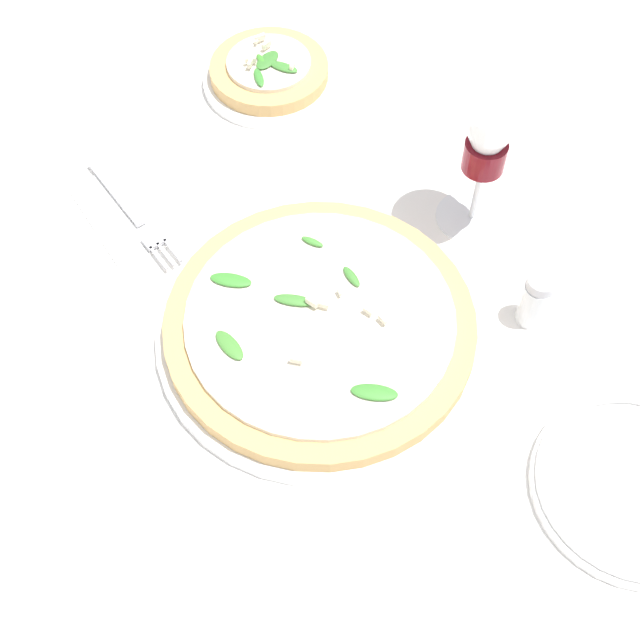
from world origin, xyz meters
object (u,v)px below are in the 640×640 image
at_px(pizza_arugula_main, 320,327).
at_px(pizza_personal_side, 269,74).
at_px(wine_glass, 488,142).
at_px(side_plate_white, 635,486).
at_px(fork, 131,211).
at_px(shaker_pepper, 536,300).

distance_m(pizza_arugula_main, pizza_personal_side, 0.39).
distance_m(pizza_arugula_main, wine_glass, 0.26).
distance_m(pizza_personal_side, side_plate_white, 0.66).
relative_size(fork, shaker_pepper, 2.87).
bearing_deg(side_plate_white, shaker_pepper, 174.03).
xyz_separation_m(pizza_arugula_main, wine_glass, (-0.07, 0.23, 0.10)).
xyz_separation_m(fork, shaker_pepper, (0.32, 0.33, 0.03)).
bearing_deg(pizza_personal_side, side_plate_white, 6.71).
distance_m(fork, side_plate_white, 0.61).
bearing_deg(wine_glass, side_plate_white, -6.14).
relative_size(pizza_arugula_main, fork, 1.77).
bearing_deg(shaker_pepper, side_plate_white, -5.97).
bearing_deg(fork, pizza_arugula_main, 16.65).
height_order(fork, side_plate_white, side_plate_white).
relative_size(wine_glass, shaker_pepper, 2.62).
bearing_deg(wine_glass, shaker_pepper, -6.38).
relative_size(pizza_arugula_main, wine_glass, 1.94).
distance_m(pizza_personal_side, wine_glass, 0.34).
distance_m(pizza_personal_side, fork, 0.27).
bearing_deg(pizza_personal_side, pizza_arugula_main, -16.46).
height_order(pizza_personal_side, fork, pizza_personal_side).
bearing_deg(pizza_personal_side, fork, -60.12).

